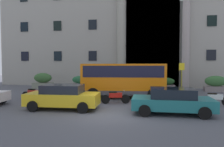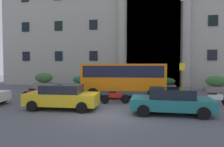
{
  "view_description": "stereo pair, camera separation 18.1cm",
  "coord_description": "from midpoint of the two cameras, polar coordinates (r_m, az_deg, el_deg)",
  "views": [
    {
      "loc": [
        2.05,
        -10.94,
        2.73
      ],
      "look_at": [
        -0.74,
        5.32,
        1.93
      ],
      "focal_mm": 33.61,
      "sensor_mm": 36.0,
      "label": 1
    },
    {
      "loc": [
        2.23,
        -10.91,
        2.73
      ],
      "look_at": [
        -0.74,
        5.32,
        1.93
      ],
      "focal_mm": 33.61,
      "sensor_mm": 36.0,
      "label": 2
    }
  ],
  "objects": [
    {
      "name": "ground_plane",
      "position": [
        11.48,
        -0.7,
        -11.31
      ],
      "size": [
        80.0,
        64.0,
        0.12
      ],
      "primitive_type": "cube",
      "color": "#4B4C54"
    },
    {
      "name": "scooter_by_planter",
      "position": [
        16.82,
        -20.29,
        -5.16
      ],
      "size": [
        2.08,
        0.61,
        0.89
      ],
      "rotation": [
        0.0,
        0.0,
        -0.17
      ],
      "color": "black",
      "rests_on": "ground_plane"
    },
    {
      "name": "hedge_planter_far_east",
      "position": [
        21.55,
        0.24,
        -2.87
      ],
      "size": [
        1.91,
        0.94,
        1.27
      ],
      "color": "gray",
      "rests_on": "ground_plane"
    },
    {
      "name": "hedge_planter_west",
      "position": [
        24.03,
        -17.87,
        -1.94
      ],
      "size": [
        2.12,
        0.94,
        1.69
      ],
      "color": "gray",
      "rests_on": "ground_plane"
    },
    {
      "name": "motorcycle_near_kerb",
      "position": [
        15.06,
        26.41,
        -6.21
      ],
      "size": [
        1.98,
        0.55,
        0.89
      ],
      "rotation": [
        0.0,
        0.0,
        -0.04
      ],
      "color": "black",
      "rests_on": "ground_plane"
    },
    {
      "name": "hedge_planter_east",
      "position": [
        21.83,
        14.88,
        -2.87
      ],
      "size": [
        1.75,
        0.74,
        1.29
      ],
      "color": "slate",
      "rests_on": "ground_plane"
    },
    {
      "name": "office_building_facade",
      "position": [
        28.99,
        6.15,
        13.68
      ],
      "size": [
        32.65,
        9.75,
        16.47
      ],
      "color": "#9C978E",
      "rests_on": "ground_plane"
    },
    {
      "name": "bus_stop_sign",
      "position": [
        18.57,
        18.77,
        -0.55
      ],
      "size": [
        0.44,
        0.08,
        2.77
      ],
      "color": "olive",
      "rests_on": "ground_plane"
    },
    {
      "name": "parked_estate_mid",
      "position": [
        11.87,
        16.19,
        -7.13
      ],
      "size": [
        4.27,
        2.08,
        1.39
      ],
      "rotation": [
        0.0,
        0.0,
        0.0
      ],
      "color": "#1E6A6E",
      "rests_on": "ground_plane"
    },
    {
      "name": "lamppost_plaza_centre",
      "position": [
        20.2,
        18.67,
        9.02
      ],
      "size": [
        0.4,
        0.4,
        8.68
      ],
      "color": "#333532",
      "rests_on": "ground_plane"
    },
    {
      "name": "hedge_planter_far_west",
      "position": [
        22.64,
        26.81,
        -2.57
      ],
      "size": [
        2.15,
        0.75,
        1.53
      ],
      "color": "slate",
      "rests_on": "ground_plane"
    },
    {
      "name": "orange_minibus",
      "position": [
        16.58,
        3.41,
        -1.09
      ],
      "size": [
        6.59,
        3.08,
        2.7
      ],
      "rotation": [
        0.0,
        0.0,
        0.1
      ],
      "color": "orange",
      "rests_on": "ground_plane"
    },
    {
      "name": "hedge_planter_entrance_right",
      "position": [
        22.65,
        -7.95,
        -2.45
      ],
      "size": [
        2.13,
        0.74,
        1.41
      ],
      "color": "slate",
      "rests_on": "ground_plane"
    },
    {
      "name": "white_taxi_kerbside",
      "position": [
        12.91,
        -13.01,
        -6.13
      ],
      "size": [
        4.34,
        2.08,
        1.46
      ],
      "rotation": [
        0.0,
        0.0,
        0.05
      ],
      "color": "gold",
      "rests_on": "ground_plane"
    },
    {
      "name": "motorcycle_far_end",
      "position": [
        14.29,
        1.05,
        -6.39
      ],
      "size": [
        1.95,
        0.68,
        0.89
      ],
      "rotation": [
        0.0,
        0.0,
        0.23
      ],
      "color": "black",
      "rests_on": "ground_plane"
    }
  ]
}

